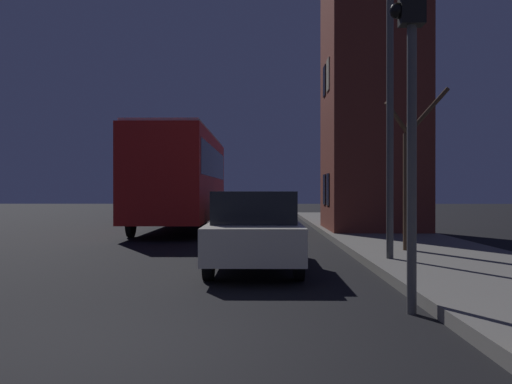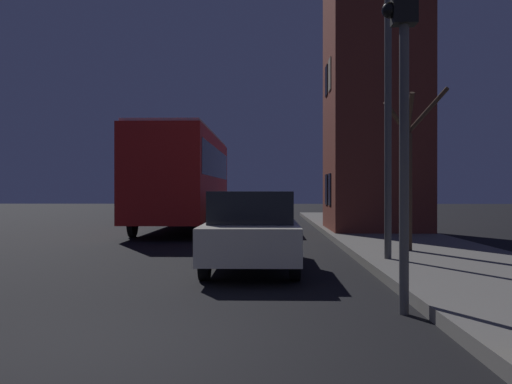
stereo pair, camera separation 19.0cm
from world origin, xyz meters
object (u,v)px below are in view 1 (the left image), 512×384
object	(u,v)px
bare_tree	(409,175)
bus	(182,173)
car_near_lane	(255,229)
streetlamp	(367,1)
car_mid_lane	(258,212)
traffic_light	(409,56)

from	to	relation	value
bare_tree	bus	size ratio (longest dim) A/B	0.35
bare_tree	car_near_lane	bearing A→B (deg)	-152.60
car_near_lane	streetlamp	bearing A→B (deg)	6.29
streetlamp	car_near_lane	world-z (taller)	streetlamp
bus	car_mid_lane	bearing A→B (deg)	-32.37
bare_tree	car_near_lane	distance (m)	4.09
car_mid_lane	bus	bearing A→B (deg)	147.63
bus	car_near_lane	bearing A→B (deg)	-74.76
car_near_lane	car_mid_lane	distance (m)	9.03
traffic_light	car_mid_lane	size ratio (longest dim) A/B	1.07
bus	car_mid_lane	world-z (taller)	bus
bare_tree	traffic_light	bearing A→B (deg)	-104.46
traffic_light	bus	xyz separation A→B (m)	(-4.95, 15.01, -1.01)
traffic_light	car_near_lane	world-z (taller)	traffic_light
bare_tree	bus	world-z (taller)	bare_tree
traffic_light	streetlamp	bearing A→B (deg)	86.37
traffic_light	car_mid_lane	distance (m)	13.50
streetlamp	car_near_lane	xyz separation A→B (m)	(-2.25, -0.25, -4.55)
traffic_light	bare_tree	world-z (taller)	traffic_light
streetlamp	bare_tree	world-z (taller)	streetlamp
traffic_light	bare_tree	distance (m)	6.25
bare_tree	bus	xyz separation A→B (m)	(-6.48, 9.10, 0.32)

